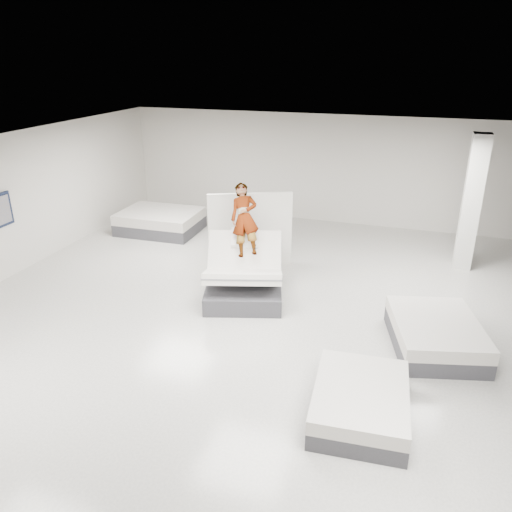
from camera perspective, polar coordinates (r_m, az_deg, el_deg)
name	(u,v)px	position (r m, az deg, el deg)	size (l,w,h in m)	color
room	(244,252)	(8.72, -1.44, 0.42)	(14.00, 14.04, 3.20)	silver
hero_bed	(244,277)	(10.58, -1.35, -2.44)	(2.08, 2.43, 1.37)	#3D3D42
person	(245,233)	(10.55, -1.30, 2.64)	(0.59, 0.38, 1.60)	slate
remote	(255,247)	(10.28, -0.17, 1.02)	(0.05, 0.14, 0.03)	black
divider_panel	(250,230)	(11.90, -0.67, 2.98)	(2.00, 0.09, 1.82)	white
flat_bed_right_far	(435,334)	(9.39, 19.82, -8.42)	(1.84, 2.19, 0.52)	#3D3D42
flat_bed_right_near	(360,402)	(7.53, 11.82, -16.07)	(1.41, 1.82, 0.48)	#3D3D42
flat_bed_left_far	(160,221)	(14.70, -10.88, 3.91)	(2.24, 1.70, 0.61)	#3D3D42
column	(471,203)	(12.61, 23.40, 5.54)	(0.40, 0.40, 3.20)	silver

